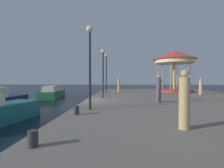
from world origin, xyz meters
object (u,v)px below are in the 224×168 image
at_px(motorboat_green, 52,93).
at_px(bollard_south, 33,139).
at_px(motorboat_navy, 1,100).
at_px(bollard_north, 76,110).
at_px(lamp_post_far_end, 106,67).
at_px(bollard_center, 102,90).
at_px(person_far_corner, 119,85).
at_px(carousel, 174,61).
at_px(person_near_carousel, 159,89).
at_px(lamp_post_near_edge, 90,53).
at_px(lamp_post_mid_promenade, 103,65).
at_px(person_by_the_water, 184,101).
at_px(person_mid_promenade, 201,87).

xyz_separation_m(motorboat_green, bollard_south, (6.73, -17.37, 0.40)).
xyz_separation_m(motorboat_navy, bollard_north, (8.11, -6.09, 0.34)).
relative_size(lamp_post_far_end, bollard_center, 11.80).
xyz_separation_m(bollard_north, person_far_corner, (1.99, 13.04, 0.69)).
bearing_deg(person_far_corner, carousel, 9.69).
distance_m(motorboat_navy, lamp_post_far_end, 11.24).
distance_m(motorboat_navy, person_near_carousel, 13.07).
xyz_separation_m(lamp_post_near_edge, person_near_carousel, (4.37, 3.06, -2.11)).
bearing_deg(lamp_post_near_edge, lamp_post_mid_promenade, 88.45).
bearing_deg(bollard_south, lamp_post_near_edge, 83.56).
relative_size(motorboat_green, lamp_post_mid_promenade, 1.44).
relative_size(motorboat_navy, person_by_the_water, 2.34).
height_order(bollard_north, person_far_corner, person_far_corner).
bearing_deg(bollard_south, motorboat_navy, 129.58).
distance_m(motorboat_green, person_far_corner, 8.94).
height_order(motorboat_navy, carousel, carousel).
xyz_separation_m(motorboat_green, person_far_corner, (8.85, -0.75, 1.10)).
distance_m(bollard_south, person_near_carousel, 9.29).
height_order(person_near_carousel, person_far_corner, person_near_carousel).
xyz_separation_m(person_by_the_water, person_near_carousel, (0.70, 6.27, 0.01)).
bearing_deg(person_near_carousel, motorboat_navy, 172.01).
bearing_deg(bollard_south, person_far_corner, 82.76).
bearing_deg(lamp_post_near_edge, bollard_center, 92.85).
bearing_deg(person_near_carousel, lamp_post_near_edge, -144.99).
bearing_deg(motorboat_green, bollard_south, -68.81).
bearing_deg(motorboat_green, person_near_carousel, -39.26).
bearing_deg(motorboat_navy, person_mid_promenade, 12.14).
xyz_separation_m(lamp_post_mid_promenade, person_far_corner, (1.42, 6.13, -2.03)).
relative_size(lamp_post_near_edge, person_by_the_water, 2.29).
xyz_separation_m(carousel, lamp_post_near_edge, (-8.81, -13.06, -0.98)).
xyz_separation_m(bollard_center, bollard_north, (0.21, -13.95, 0.00)).
xyz_separation_m(lamp_post_far_end, person_mid_promenade, (10.19, -2.49, -2.36)).
bearing_deg(bollard_south, bollard_north, 88.06).
bearing_deg(lamp_post_far_end, bollard_south, -91.94).
height_order(lamp_post_far_end, person_mid_promenade, lamp_post_far_end).
bearing_deg(lamp_post_far_end, carousel, 10.77).
bearing_deg(person_far_corner, motorboat_green, 175.12).
height_order(bollard_north, bollard_south, same).
bearing_deg(lamp_post_far_end, person_mid_promenade, -13.70).
bearing_deg(bollard_north, motorboat_green, 116.43).
xyz_separation_m(motorboat_green, lamp_post_far_end, (7.28, -1.19, 3.39)).
distance_m(lamp_post_mid_promenade, person_mid_promenade, 10.75).
height_order(motorboat_green, person_by_the_water, person_by_the_water).
distance_m(lamp_post_far_end, person_far_corner, 2.81).
height_order(motorboat_navy, person_near_carousel, person_near_carousel).
bearing_deg(person_mid_promenade, person_by_the_water, -118.33).
bearing_deg(lamp_post_near_edge, bollard_south, -96.44).
distance_m(lamp_post_near_edge, person_mid_promenade, 13.71).
bearing_deg(motorboat_green, lamp_post_far_end, -9.31).
xyz_separation_m(bollard_north, person_near_carousel, (4.79, 4.28, 0.72)).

